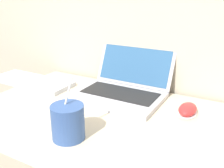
{
  "coord_description": "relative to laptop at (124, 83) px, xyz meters",
  "views": [
    {
      "loc": [
        0.41,
        -0.39,
        1.14
      ],
      "look_at": [
        -0.05,
        0.44,
        0.79
      ],
      "focal_mm": 42.0,
      "sensor_mm": 36.0,
      "label": 1
    }
  ],
  "objects": [
    {
      "name": "laptop",
      "position": [
        0.0,
        0.0,
        0.0
      ],
      "size": [
        0.36,
        0.35,
        0.23
      ],
      "color": "#ADADB2",
      "rests_on": "desk"
    },
    {
      "name": "computer_mouse",
      "position": [
        0.29,
        -0.06,
        -0.03
      ],
      "size": [
        0.07,
        0.11,
        0.04
      ],
      "color": "white",
      "rests_on": "desk"
    },
    {
      "name": "external_keyboard",
      "position": [
        -0.45,
        -0.09,
        -0.04
      ],
      "size": [
        0.41,
        0.15,
        0.02
      ],
      "color": "silver",
      "rests_on": "desk"
    },
    {
      "name": "drink_cup",
      "position": [
        0.01,
        -0.4,
        0.01
      ],
      "size": [
        0.1,
        0.1,
        0.19
      ],
      "color": "#33518C",
      "rests_on": "desk"
    }
  ]
}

